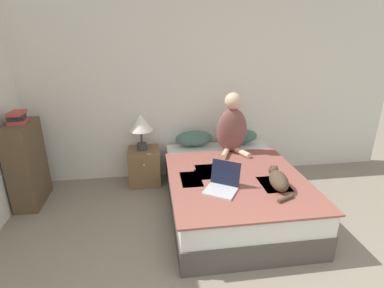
{
  "coord_description": "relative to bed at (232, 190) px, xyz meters",
  "views": [
    {
      "loc": [
        -0.7,
        -0.85,
        2.04
      ],
      "look_at": [
        -0.26,
        2.21,
        0.87
      ],
      "focal_mm": 28.0,
      "sensor_mm": 36.0,
      "label": 1
    }
  ],
  "objects": [
    {
      "name": "wall_back",
      "position": [
        -0.21,
        1.09,
        1.02
      ],
      "size": [
        5.79,
        0.05,
        2.55
      ],
      "color": "silver",
      "rests_on": "ground_plane"
    },
    {
      "name": "bed",
      "position": [
        0.0,
        0.0,
        0.0
      ],
      "size": [
        1.5,
        2.04,
        0.52
      ],
      "color": "#4C4742",
      "rests_on": "ground_plane"
    },
    {
      "name": "pillow_near",
      "position": [
        -0.33,
        0.87,
        0.37
      ],
      "size": [
        0.53,
        0.24,
        0.21
      ],
      "color": "#42665B",
      "rests_on": "bed"
    },
    {
      "name": "pillow_far",
      "position": [
        0.33,
        0.87,
        0.37
      ],
      "size": [
        0.53,
        0.24,
        0.21
      ],
      "color": "#42665B",
      "rests_on": "bed"
    },
    {
      "name": "person_sitting",
      "position": [
        0.13,
        0.58,
        0.61
      ],
      "size": [
        0.4,
        0.39,
        0.8
      ],
      "color": "brown",
      "rests_on": "bed"
    },
    {
      "name": "cat_tabby",
      "position": [
        0.35,
        -0.45,
        0.35
      ],
      "size": [
        0.22,
        0.53,
        0.18
      ],
      "rotation": [
        0.0,
        0.0,
        1.47
      ],
      "color": "#473828",
      "rests_on": "bed"
    },
    {
      "name": "laptop_open",
      "position": [
        -0.23,
        -0.41,
        0.32
      ],
      "size": [
        0.43,
        0.43,
        0.27
      ],
      "rotation": [
        0.0,
        0.0,
        -0.56
      ],
      "color": "#B7B7BC",
      "rests_on": "bed"
    },
    {
      "name": "nightstand",
      "position": [
        -1.04,
        0.83,
        0.0
      ],
      "size": [
        0.43,
        0.4,
        0.51
      ],
      "color": "brown",
      "rests_on": "ground_plane"
    },
    {
      "name": "table_lamp",
      "position": [
        -1.05,
        0.83,
        0.62
      ],
      "size": [
        0.31,
        0.31,
        0.5
      ],
      "color": "#38383D",
      "rests_on": "nightstand"
    },
    {
      "name": "bookshelf",
      "position": [
        -2.44,
        0.52,
        0.26
      ],
      "size": [
        0.28,
        0.6,
        1.04
      ],
      "color": "brown",
      "rests_on": "ground_plane"
    },
    {
      "name": "book_stack_top",
      "position": [
        -2.43,
        0.51,
        0.85
      ],
      "size": [
        0.21,
        0.24,
        0.14
      ],
      "color": "#B24238",
      "rests_on": "bookshelf"
    }
  ]
}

